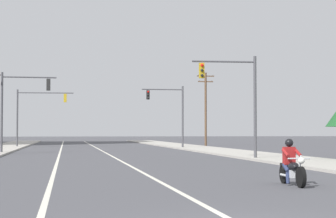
{
  "coord_description": "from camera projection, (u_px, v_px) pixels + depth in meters",
  "views": [
    {
      "loc": [
        -3.15,
        -9.49,
        1.68
      ],
      "look_at": [
        1.53,
        17.72,
        2.74
      ],
      "focal_mm": 63.39,
      "sensor_mm": 36.0,
      "label": 1
    }
  ],
  "objects": [
    {
      "name": "motorcycle_with_rider",
      "position": [
        292.0,
        167.0,
        18.55
      ],
      "size": [
        0.7,
        2.19,
        1.46
      ],
      "color": "black",
      "rests_on": "ground"
    },
    {
      "name": "lane_stripe_left",
      "position": [
        61.0,
        150.0,
        53.52
      ],
      "size": [
        0.16,
        100.0,
        0.01
      ],
      "primitive_type": "cube",
      "color": "beige",
      "rests_on": "ground"
    },
    {
      "name": "lane_stripe_center",
      "position": [
        101.0,
        150.0,
        54.13
      ],
      "size": [
        0.16,
        100.0,
        0.01
      ],
      "primitive_type": "cube",
      "color": "beige",
      "rests_on": "ground"
    },
    {
      "name": "utility_pole_right_far",
      "position": [
        206.0,
        106.0,
        69.47
      ],
      "size": [
        2.06,
        0.26,
        8.62
      ],
      "color": "brown",
      "rests_on": "ground"
    },
    {
      "name": "traffic_signal_near_left",
      "position": [
        18.0,
        101.0,
        45.12
      ],
      "size": [
        4.16,
        0.39,
        6.2
      ],
      "color": "#47474C",
      "rests_on": "ground"
    },
    {
      "name": "traffic_signal_near_right",
      "position": [
        237.0,
        92.0,
        35.24
      ],
      "size": [
        3.89,
        0.4,
        6.2
      ],
      "color": "#47474C",
      "rests_on": "ground"
    },
    {
      "name": "traffic_signal_mid_right",
      "position": [
        171.0,
        108.0,
        58.53
      ],
      "size": [
        4.17,
        0.37,
        6.2
      ],
      "color": "#47474C",
      "rests_on": "ground"
    },
    {
      "name": "traffic_signal_mid_left",
      "position": [
        34.0,
        108.0,
        63.35
      ],
      "size": [
        6.0,
        0.49,
        6.2
      ],
      "color": "#47474C",
      "rests_on": "ground"
    },
    {
      "name": "sidewalk_kerb_right",
      "position": [
        217.0,
        150.0,
        50.84
      ],
      "size": [
        4.4,
        110.0,
        0.14
      ],
      "primitive_type": "cube",
      "color": "#ADA89E",
      "rests_on": "ground"
    }
  ]
}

